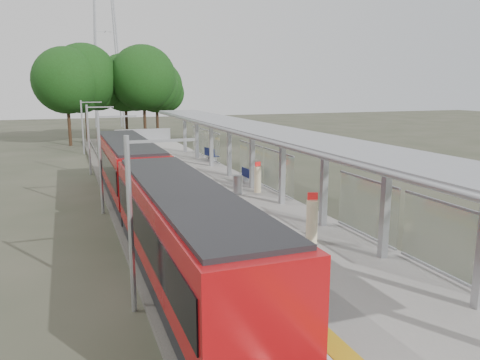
% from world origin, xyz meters
% --- Properties ---
extents(trackbed, '(3.00, 70.00, 0.24)m').
position_xyz_m(trackbed, '(-4.50, 20.00, 0.12)').
color(trackbed, '#59544C').
rests_on(trackbed, ground).
extents(platform, '(6.00, 50.00, 1.00)m').
position_xyz_m(platform, '(0.00, 20.00, 0.50)').
color(platform, gray).
rests_on(platform, ground).
extents(tactile_strip, '(0.60, 50.00, 0.02)m').
position_xyz_m(tactile_strip, '(-2.55, 20.00, 1.01)').
color(tactile_strip, gold).
rests_on(tactile_strip, platform).
extents(end_fence, '(6.00, 0.10, 1.20)m').
position_xyz_m(end_fence, '(0.00, 44.95, 1.60)').
color(end_fence, '#9EA0A5').
rests_on(end_fence, platform).
extents(train, '(2.74, 27.60, 3.62)m').
position_xyz_m(train, '(-4.50, 14.75, 2.05)').
color(train, black).
rests_on(train, ground).
extents(canopy, '(3.27, 38.00, 3.66)m').
position_xyz_m(canopy, '(1.61, 16.19, 4.20)').
color(canopy, '#9EA0A5').
rests_on(canopy, platform).
extents(pylon, '(8.00, 4.00, 38.00)m').
position_xyz_m(pylon, '(-1.00, 73.00, 19.00)').
color(pylon, '#9EA0A5').
rests_on(pylon, ground).
extents(tree_cluster, '(18.28, 12.18, 11.74)m').
position_xyz_m(tree_cluster, '(-1.99, 52.95, 7.44)').
color(tree_cluster, '#382316').
rests_on(tree_cluster, ground).
extents(catenary_masts, '(2.08, 48.16, 5.40)m').
position_xyz_m(catenary_masts, '(-6.22, 19.00, 2.91)').
color(catenary_masts, '#9EA0A5').
rests_on(catenary_masts, ground).
extents(bench_mid, '(0.47, 1.37, 0.92)m').
position_xyz_m(bench_mid, '(2.22, 19.19, 1.49)').
color(bench_mid, '#0E1648').
rests_on(bench_mid, platform).
extents(bench_far, '(0.78, 1.56, 1.03)m').
position_xyz_m(bench_far, '(2.61, 28.17, 1.54)').
color(bench_far, '#0E1648').
rests_on(bench_far, platform).
extents(info_pillar_near, '(0.43, 0.43, 1.93)m').
position_xyz_m(info_pillar_near, '(0.47, 8.22, 1.84)').
color(info_pillar_near, beige).
rests_on(info_pillar_near, platform).
extents(info_pillar_far, '(0.38, 0.38, 1.71)m').
position_xyz_m(info_pillar_far, '(1.84, 16.77, 1.74)').
color(info_pillar_far, beige).
rests_on(info_pillar_far, platform).
extents(litter_bin, '(0.62, 0.62, 1.02)m').
position_xyz_m(litter_bin, '(0.69, 16.81, 1.51)').
color(litter_bin, '#9EA0A5').
rests_on(litter_bin, platform).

